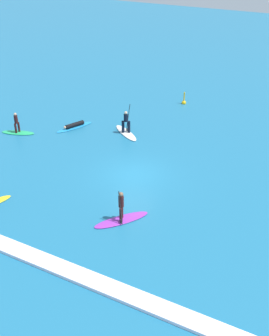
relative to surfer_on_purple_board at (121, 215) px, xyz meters
name	(u,v)px	position (x,y,z in m)	size (l,w,h in m)	color
ground_plane	(134,175)	(-1.58, 4.57, -0.40)	(120.00, 120.00, 0.00)	#1E6B93
surfer_on_purple_board	(121,215)	(0.00, 0.00, 0.00)	(2.53, 2.99, 2.01)	purple
surfer_on_white_board	(126,129)	(-4.96, 9.66, 0.00)	(2.99, 2.43, 2.28)	white
surfer_on_green_board	(17,129)	(-12.39, 5.85, -0.04)	(2.69, 1.58, 1.68)	#23B266
surfer_on_blue_board	(74,126)	(-9.10, 8.71, -0.26)	(1.92, 3.20, 0.41)	#1E8CD1
marker_buoy	(184,102)	(-3.26, 17.39, -0.22)	(0.40, 0.40, 1.18)	yellow
wave_crest	(46,262)	(-1.58, -4.56, -0.31)	(24.18, 0.90, 0.18)	white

